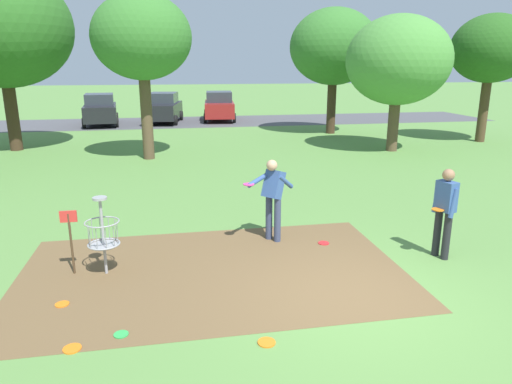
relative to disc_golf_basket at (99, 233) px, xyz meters
The scene contains 19 objects.
ground_plane 4.41m from the disc_golf_basket, 22.69° to the right, with size 160.00×160.00×0.00m, color #5B8942.
dirt_tee_pad 2.06m from the disc_golf_basket, ahead, with size 6.68×4.12×0.01m, color brown.
disc_golf_basket is the anchor object (origin of this frame).
player_foreground_watching 6.21m from the disc_golf_basket, ahead, with size 0.44×0.50×1.71m.
player_throwing 3.42m from the disc_golf_basket, 17.14° to the left, with size 1.11×0.62×1.71m.
frisbee_near_basket 4.36m from the disc_golf_basket, ahead, with size 0.22×0.22×0.02m, color red.
frisbee_by_tee 1.36m from the disc_golf_basket, 114.45° to the right, with size 0.21×0.21×0.02m, color orange.
frisbee_far_left 3.59m from the disc_golf_basket, 47.29° to the right, with size 0.24×0.24×0.02m, color orange.
frisbee_far_right 2.23m from the disc_golf_basket, 76.57° to the right, with size 0.20×0.20×0.02m, color green.
frisbee_scattered_b 2.38m from the disc_golf_basket, 92.55° to the right, with size 0.23×0.23×0.02m, color orange.
tree_near_left 19.80m from the disc_golf_basket, 36.66° to the left, with size 3.55×3.55×5.72m.
tree_near_right 18.64m from the disc_golf_basket, 58.25° to the left, with size 4.46×4.46×6.27m.
tree_mid_left 14.87m from the disc_golf_basket, 44.26° to the left, with size 4.18×4.18×5.46m.
tree_mid_center 10.95m from the disc_golf_basket, 87.58° to the left, with size 3.61×3.61×6.02m.
tree_far_left 14.80m from the disc_golf_basket, 111.37° to the left, with size 5.58×5.58×7.32m.
parking_lot_strip 22.29m from the disc_golf_basket, 79.64° to the left, with size 36.00×6.00×0.01m, color #4C4C51.
parked_car_leftmost 21.49m from the disc_golf_basket, 97.34° to the left, with size 2.28×4.35×1.84m.
parked_car_center_left 21.82m from the disc_golf_basket, 87.49° to the left, with size 2.45×4.43×1.84m.
parked_car_center_right 22.77m from the disc_golf_basket, 78.67° to the left, with size 2.26×4.35×1.84m.
Camera 1 is at (-2.73, -6.13, 3.54)m, focal length 32.54 mm.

